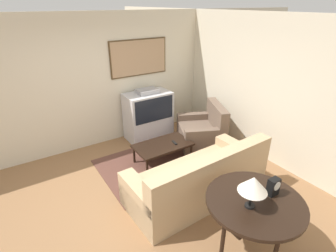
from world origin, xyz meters
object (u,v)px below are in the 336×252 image
(couch, at_px, (199,180))
(table_lamp, at_px, (253,185))
(armchair, at_px, (203,132))
(mantel_clock, at_px, (273,187))
(tv, at_px, (148,115))
(console_table, at_px, (255,205))
(coffee_table, at_px, (163,146))

(couch, bearing_deg, table_lamp, 76.19)
(armchair, bearing_deg, mantel_clock, 2.33)
(tv, xyz_separation_m, console_table, (-0.44, -3.36, 0.18))
(console_table, xyz_separation_m, mantel_clock, (0.25, -0.03, 0.18))
(couch, relative_size, armchair, 1.79)
(couch, bearing_deg, console_table, 82.54)
(tv, relative_size, table_lamp, 2.91)
(tv, height_order, couch, tv)
(couch, distance_m, table_lamp, 1.42)
(coffee_table, relative_size, console_table, 0.95)
(tv, height_order, mantel_clock, tv)
(armchair, bearing_deg, couch, -16.99)
(console_table, relative_size, mantel_clock, 5.25)
(mantel_clock, bearing_deg, couch, 96.67)
(console_table, bearing_deg, tv, 82.47)
(tv, height_order, table_lamp, table_lamp)
(console_table, height_order, table_lamp, table_lamp)
(couch, height_order, coffee_table, couch)
(console_table, bearing_deg, armchair, 62.61)
(armchair, xyz_separation_m, table_lamp, (-1.38, -2.44, 0.79))
(tv, bearing_deg, armchair, -49.63)
(coffee_table, relative_size, table_lamp, 2.72)
(table_lamp, height_order, mantel_clock, table_lamp)
(couch, xyz_separation_m, mantel_clock, (0.14, -1.16, 0.59))
(tv, relative_size, couch, 0.51)
(armchair, relative_size, coffee_table, 1.16)
(couch, height_order, armchair, couch)
(tv, xyz_separation_m, couch, (-0.33, -2.23, -0.23))
(armchair, bearing_deg, table_lamp, -4.90)
(coffee_table, bearing_deg, mantel_clock, -88.04)
(armchair, relative_size, table_lamp, 3.17)
(armchair, height_order, console_table, armchair)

